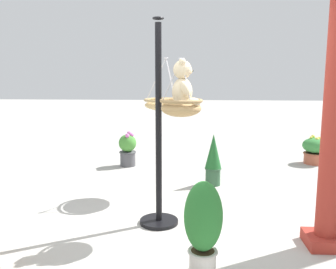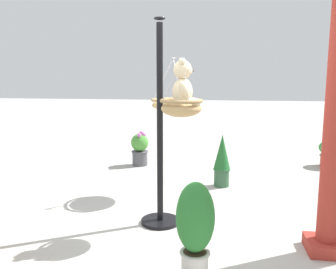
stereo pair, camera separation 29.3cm
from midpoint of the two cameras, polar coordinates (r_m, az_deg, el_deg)
ground_plane at (r=4.14m, az=-3.41°, el=-14.70°), size 40.00×40.00×0.00m
display_pole_central at (r=4.10m, az=-3.51°, el=-4.72°), size 0.44×0.44×2.28m
hanging_basket_with_teddy at (r=3.82m, az=-0.14°, el=4.36°), size 0.45×0.45×0.60m
teddy_bear at (r=3.80m, az=0.22°, el=7.55°), size 0.34×0.30×0.49m
hanging_basket_left_high at (r=5.05m, az=-1.98°, el=4.79°), size 0.61×0.61×0.72m
greenhouse_pillar_left at (r=3.70m, az=22.39°, el=2.37°), size 0.39×0.39×2.66m
potted_plant_flowering_red at (r=3.17m, az=2.80°, el=-13.83°), size 0.33×0.33×0.82m
potted_plant_tall_leafy at (r=5.60m, az=5.58°, el=-3.86°), size 0.26×0.26×0.80m
potted_plant_small_succulent at (r=6.81m, az=-7.54°, el=-2.26°), size 0.32×0.32×0.64m
potted_plant_conical_shrub at (r=7.42m, az=20.90°, el=-2.26°), size 0.47×0.47×0.54m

